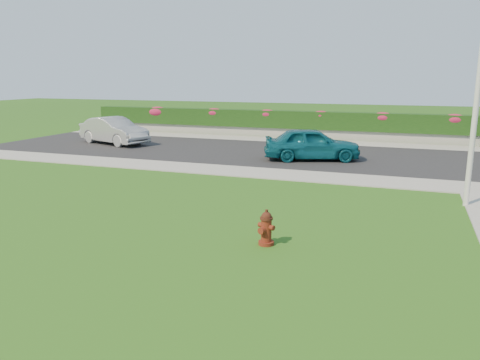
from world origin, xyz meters
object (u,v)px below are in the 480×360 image
at_px(utility_pole, 477,95).
at_px(sedan_teal, 312,144).
at_px(fire_hydrant, 266,228).
at_px(sedan_silver, 114,131).

bearing_deg(utility_pole, sedan_teal, 134.05).
bearing_deg(fire_hydrant, sedan_teal, 117.32).
xyz_separation_m(fire_hydrant, sedan_teal, (-1.24, 11.46, 0.39)).
xyz_separation_m(fire_hydrant, sedan_silver, (-13.02, 12.88, 0.40)).
distance_m(fire_hydrant, sedan_silver, 18.32).
height_order(sedan_teal, utility_pole, utility_pole).
relative_size(fire_hydrant, utility_pole, 0.13).
bearing_deg(fire_hydrant, utility_pole, 69.40).
height_order(fire_hydrant, utility_pole, utility_pole).
relative_size(sedan_teal, utility_pole, 0.67).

